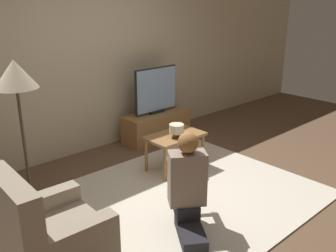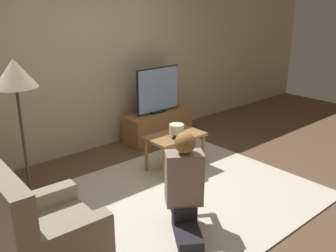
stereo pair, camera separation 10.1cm
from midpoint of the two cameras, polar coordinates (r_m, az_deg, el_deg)
ground_plane at (r=4.28m, az=2.48°, el=-10.37°), size 10.00×10.00×0.00m
wall_back at (r=5.33m, az=-12.33°, el=9.97°), size 10.00×0.06×2.60m
rug at (r=4.27m, az=2.49°, el=-10.27°), size 2.64×2.35×0.02m
tv_stand at (r=5.78m, az=-2.25°, el=-0.01°), size 1.08×0.41×0.43m
tv at (r=5.62m, az=-2.35°, el=5.47°), size 0.77×0.08×0.69m
coffee_table at (r=4.70m, az=0.45°, el=-2.08°), size 0.73×0.44×0.47m
floor_lamp at (r=3.91m, az=-22.86°, el=6.19°), size 0.42×0.42×1.55m
armchair at (r=3.20m, az=-18.31°, el=-16.35°), size 0.74×0.77×0.91m
person_kneeling at (r=3.48m, az=2.16°, el=-8.74°), size 0.68×0.84×0.96m
table_lamp at (r=4.55m, az=0.68°, el=-0.54°), size 0.18×0.18×0.17m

